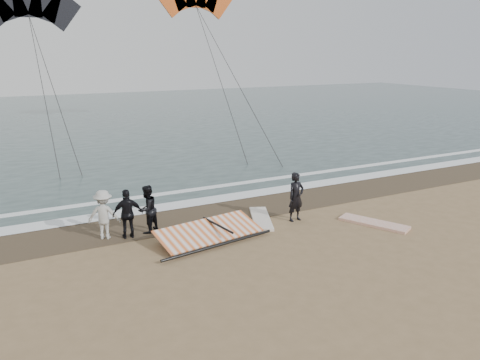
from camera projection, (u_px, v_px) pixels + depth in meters
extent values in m
plane|color=#8C704C|center=(287.00, 254.00, 14.07)|extent=(120.00, 120.00, 0.00)
cube|color=#233838|center=(91.00, 119.00, 42.43)|extent=(120.00, 54.00, 0.02)
cube|color=#4C3D2B|center=(224.00, 211.00, 17.93)|extent=(120.00, 2.80, 0.01)
cube|color=white|center=(209.00, 200.00, 19.13)|extent=(120.00, 0.90, 0.01)
cube|color=white|center=(194.00, 190.00, 20.59)|extent=(120.00, 0.45, 0.01)
imported|color=black|center=(296.00, 197.00, 16.68)|extent=(0.69, 0.50, 1.78)
cube|color=white|center=(374.00, 223.00, 16.50)|extent=(1.68, 2.45, 0.10)
cube|color=silver|center=(261.00, 219.00, 16.95)|extent=(1.48, 2.41, 0.10)
imported|color=black|center=(147.00, 209.00, 15.59)|extent=(1.01, 0.96, 1.64)
imported|color=black|center=(128.00, 214.00, 15.11)|extent=(1.00, 0.49, 1.65)
imported|color=#B2B2AD|center=(104.00, 215.00, 15.07)|extent=(1.22, 1.00, 1.64)
cube|color=black|center=(197.00, 233.00, 15.61)|extent=(2.42, 0.92, 0.09)
cube|color=orange|center=(209.00, 231.00, 15.11)|extent=(3.62, 1.85, 0.37)
cylinder|color=black|center=(219.00, 245.00, 14.49)|extent=(3.97, 0.71, 0.09)
cylinder|color=black|center=(218.00, 225.00, 15.20)|extent=(0.34, 1.72, 0.07)
cylinder|color=#262626|center=(217.00, 71.00, 30.36)|extent=(0.04, 0.04, 16.69)
cylinder|color=#262626|center=(231.00, 71.00, 30.05)|extent=(0.04, 0.04, 17.69)
cylinder|color=#262626|center=(42.00, 85.00, 25.71)|extent=(0.04, 0.04, 13.36)
cylinder|color=#262626|center=(52.00, 85.00, 26.00)|extent=(0.04, 0.04, 13.27)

